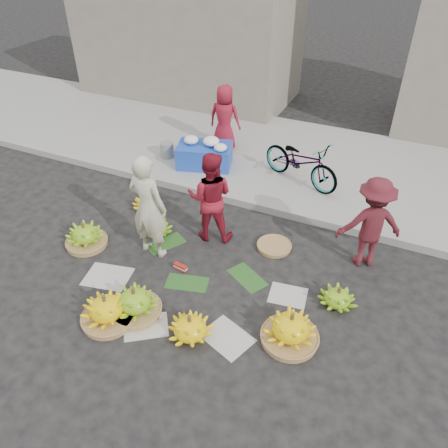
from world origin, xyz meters
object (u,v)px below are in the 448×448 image
at_px(vendor_cream, 148,207).
at_px(flower_table, 205,154).
at_px(banana_bunch_4, 291,329).
at_px(bicycle, 301,161).
at_px(banana_bunch_0, 85,235).

bearing_deg(vendor_cream, flower_table, -77.59).
height_order(banana_bunch_4, bicycle, bicycle).
height_order(vendor_cream, flower_table, vendor_cream).
height_order(banana_bunch_0, bicycle, bicycle).
relative_size(banana_bunch_0, flower_table, 0.60).
xyz_separation_m(vendor_cream, bicycle, (1.60, 3.04, -0.31)).
height_order(banana_bunch_0, banana_bunch_4, banana_bunch_4).
distance_m(vendor_cream, flower_table, 2.94).
height_order(flower_table, bicycle, bicycle).
bearing_deg(bicycle, flower_table, 116.66).
distance_m(banana_bunch_4, bicycle, 4.02).
xyz_separation_m(banana_bunch_0, banana_bunch_4, (3.78, -0.49, 0.02)).
distance_m(banana_bunch_0, bicycle, 4.35).
relative_size(banana_bunch_4, vendor_cream, 0.43).
bearing_deg(bicycle, vendor_cream, 173.78).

